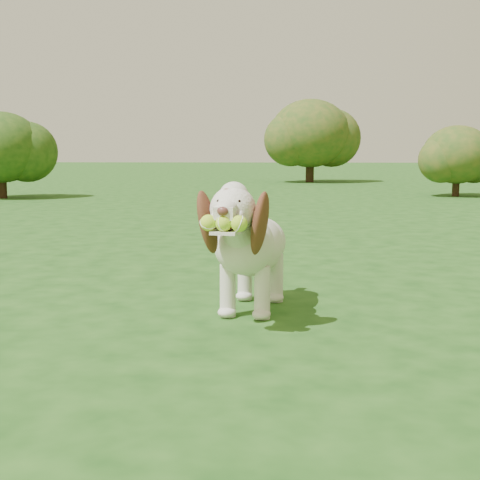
{
  "coord_description": "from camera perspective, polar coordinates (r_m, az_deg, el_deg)",
  "views": [
    {
      "loc": [
        -0.43,
        -3.48,
        0.81
      ],
      "look_at": [
        -0.61,
        -0.4,
        0.4
      ],
      "focal_mm": 50.0,
      "sensor_mm": 36.0,
      "label": 1
    }
  ],
  "objects": [
    {
      "name": "shrub_i",
      "position": [
        17.05,
        6.02,
        9.03
      ],
      "size": [
        2.0,
        2.0,
        2.08
      ],
      "color": "#382314",
      "rests_on": "ground"
    },
    {
      "name": "ground",
      "position": [
        3.6,
        10.08,
        -5.48
      ],
      "size": [
        80.0,
        80.0,
        0.0
      ],
      "primitive_type": "plane",
      "color": "#174012",
      "rests_on": "ground"
    },
    {
      "name": "shrub_a",
      "position": [
        12.02,
        -19.76,
        7.45
      ],
      "size": [
        1.4,
        1.4,
        1.45
      ],
      "color": "#382314",
      "rests_on": "ground"
    },
    {
      "name": "shrub_c",
      "position": [
        12.37,
        18.04,
        6.94
      ],
      "size": [
        1.2,
        1.2,
        1.24
      ],
      "color": "#382314",
      "rests_on": "ground"
    },
    {
      "name": "dog",
      "position": [
        3.32,
        0.82,
        -0.17
      ],
      "size": [
        0.46,
        1.04,
        0.67
      ],
      "rotation": [
        0.0,
        0.0,
        -0.17
      ],
      "color": "silver",
      "rests_on": "ground"
    }
  ]
}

